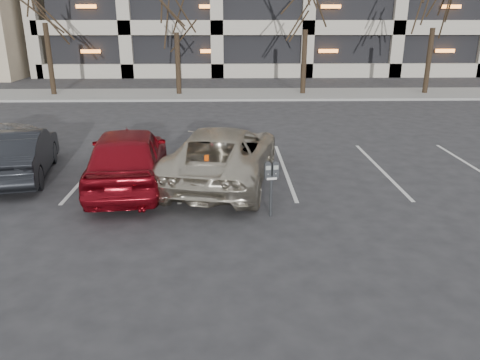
{
  "coord_description": "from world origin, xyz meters",
  "views": [
    {
      "loc": [
        -0.21,
        -10.59,
        4.18
      ],
      "look_at": [
        0.02,
        -1.15,
        0.89
      ],
      "focal_mm": 35.0,
      "sensor_mm": 36.0,
      "label": 1
    }
  ],
  "objects_px": {
    "car_red": "(128,157)",
    "car_dark": "(20,153)",
    "parking_meter": "(271,175)",
    "suv_silver": "(222,154)"
  },
  "relations": [
    {
      "from": "car_red",
      "to": "car_dark",
      "type": "bearing_deg",
      "value": -20.93
    },
    {
      "from": "parking_meter",
      "to": "suv_silver",
      "type": "bearing_deg",
      "value": 105.12
    },
    {
      "from": "parking_meter",
      "to": "suv_silver",
      "type": "xyz_separation_m",
      "value": [
        -1.09,
        2.41,
        -0.22
      ]
    },
    {
      "from": "parking_meter",
      "to": "car_red",
      "type": "xyz_separation_m",
      "value": [
        -3.5,
        2.04,
        -0.16
      ]
    },
    {
      "from": "parking_meter",
      "to": "car_dark",
      "type": "relative_size",
      "value": 0.3
    },
    {
      "from": "car_red",
      "to": "suv_silver",
      "type": "bearing_deg",
      "value": -177.27
    },
    {
      "from": "suv_silver",
      "to": "car_dark",
      "type": "xyz_separation_m",
      "value": [
        -5.54,
        0.47,
        -0.06
      ]
    },
    {
      "from": "suv_silver",
      "to": "car_dark",
      "type": "relative_size",
      "value": 1.38
    },
    {
      "from": "suv_silver",
      "to": "car_red",
      "type": "distance_m",
      "value": 2.44
    },
    {
      "from": "car_dark",
      "to": "parking_meter",
      "type": "bearing_deg",
      "value": 145.0
    }
  ]
}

